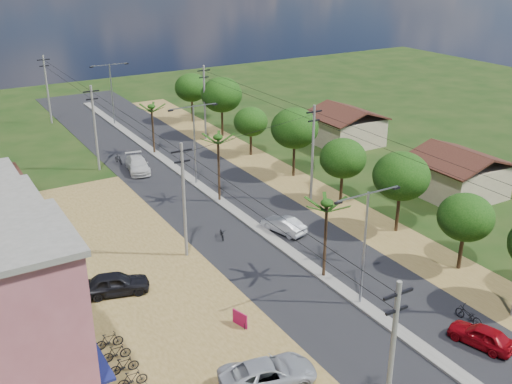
{
  "coord_description": "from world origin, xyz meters",
  "views": [
    {
      "loc": [
        -23.12,
        -25.43,
        21.86
      ],
      "look_at": [
        0.34,
        13.97,
        3.0
      ],
      "focal_mm": 42.0,
      "sensor_mm": 36.0,
      "label": 1
    }
  ],
  "objects_px": {
    "roadside_sign": "(240,319)",
    "car_white_far": "(138,165)",
    "car_silver_mid": "(283,225)",
    "moto_rider_east": "(469,316)",
    "car_parked_silver": "(268,374)",
    "car_parked_dark": "(115,284)",
    "car_red_near": "(481,336)"
  },
  "relations": [
    {
      "from": "car_red_near",
      "to": "car_parked_silver",
      "type": "relative_size",
      "value": 0.73
    },
    {
      "from": "car_parked_silver",
      "to": "car_parked_dark",
      "type": "distance_m",
      "value": 13.67
    },
    {
      "from": "moto_rider_east",
      "to": "roadside_sign",
      "type": "height_order",
      "value": "moto_rider_east"
    },
    {
      "from": "roadside_sign",
      "to": "car_white_far",
      "type": "bearing_deg",
      "value": 65.67
    },
    {
      "from": "car_red_near",
      "to": "roadside_sign",
      "type": "height_order",
      "value": "car_red_near"
    },
    {
      "from": "car_white_far",
      "to": "moto_rider_east",
      "type": "distance_m",
      "value": 37.44
    },
    {
      "from": "car_parked_silver",
      "to": "car_parked_dark",
      "type": "relative_size",
      "value": 1.17
    },
    {
      "from": "car_red_near",
      "to": "car_silver_mid",
      "type": "relative_size",
      "value": 0.97
    },
    {
      "from": "roadside_sign",
      "to": "car_parked_silver",
      "type": "bearing_deg",
      "value": -119.93
    },
    {
      "from": "car_parked_dark",
      "to": "moto_rider_east",
      "type": "distance_m",
      "value": 23.04
    },
    {
      "from": "car_silver_mid",
      "to": "car_white_far",
      "type": "distance_m",
      "value": 20.6
    },
    {
      "from": "car_white_far",
      "to": "moto_rider_east",
      "type": "bearing_deg",
      "value": -66.98
    },
    {
      "from": "car_silver_mid",
      "to": "car_parked_dark",
      "type": "relative_size",
      "value": 0.88
    },
    {
      "from": "moto_rider_east",
      "to": "car_parked_dark",
      "type": "bearing_deg",
      "value": -43.68
    },
    {
      "from": "car_silver_mid",
      "to": "moto_rider_east",
      "type": "height_order",
      "value": "car_silver_mid"
    },
    {
      "from": "roadside_sign",
      "to": "car_red_near",
      "type": "bearing_deg",
      "value": -54.5
    },
    {
      "from": "car_red_near",
      "to": "moto_rider_east",
      "type": "relative_size",
      "value": 1.97
    },
    {
      "from": "car_silver_mid",
      "to": "car_white_far",
      "type": "relative_size",
      "value": 0.79
    },
    {
      "from": "car_parked_silver",
      "to": "moto_rider_east",
      "type": "xyz_separation_m",
      "value": [
        13.82,
        -1.5,
        -0.22
      ]
    },
    {
      "from": "car_silver_mid",
      "to": "moto_rider_east",
      "type": "bearing_deg",
      "value": 85.37
    },
    {
      "from": "car_silver_mid",
      "to": "moto_rider_east",
      "type": "xyz_separation_m",
      "value": [
        2.96,
        -16.6,
        -0.14
      ]
    },
    {
      "from": "car_red_near",
      "to": "moto_rider_east",
      "type": "xyz_separation_m",
      "value": [
        1.2,
        1.96,
        -0.14
      ]
    },
    {
      "from": "car_red_near",
      "to": "car_parked_dark",
      "type": "xyz_separation_m",
      "value": [
        -16.65,
        16.52,
        0.11
      ]
    },
    {
      "from": "car_white_far",
      "to": "moto_rider_east",
      "type": "xyz_separation_m",
      "value": [
        8.12,
        -36.55,
        -0.21
      ]
    },
    {
      "from": "car_red_near",
      "to": "roadside_sign",
      "type": "distance_m",
      "value": 14.39
    },
    {
      "from": "car_white_far",
      "to": "car_red_near",
      "type": "bearing_deg",
      "value": -69.33
    },
    {
      "from": "car_red_near",
      "to": "roadside_sign",
      "type": "relative_size",
      "value": 3.25
    },
    {
      "from": "car_parked_silver",
      "to": "car_parked_dark",
      "type": "bearing_deg",
      "value": 29.0
    },
    {
      "from": "car_white_far",
      "to": "moto_rider_east",
      "type": "relative_size",
      "value": 2.56
    },
    {
      "from": "car_parked_silver",
      "to": "roadside_sign",
      "type": "bearing_deg",
      "value": -2.09
    },
    {
      "from": "car_red_near",
      "to": "moto_rider_east",
      "type": "height_order",
      "value": "car_red_near"
    },
    {
      "from": "car_silver_mid",
      "to": "car_parked_silver",
      "type": "relative_size",
      "value": 0.75
    }
  ]
}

